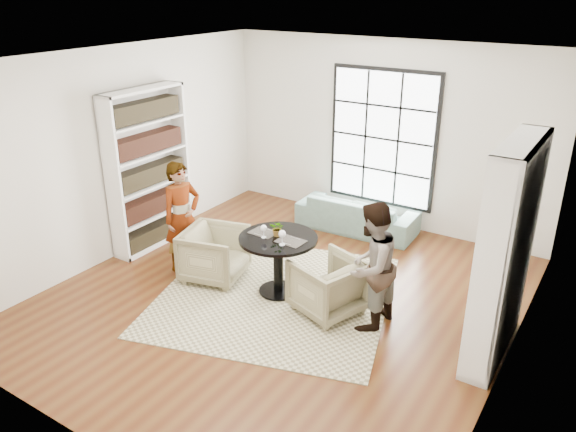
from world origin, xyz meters
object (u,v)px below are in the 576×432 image
Objects in this scene: person_left at (182,217)px; flower_centerpiece at (278,228)px; pedestal_table at (278,253)px; armchair_right at (328,286)px; sofa at (357,214)px; armchair_left at (215,254)px; person_right at (371,267)px; wine_glass_left at (264,229)px; wine_glass_right at (282,234)px.

person_left reaches higher than flower_centerpiece.
armchair_right is (0.75, -0.05, -0.23)m from pedestal_table.
armchair_left is (-0.92, -2.51, 0.08)m from sofa.
flower_centerpiece reaches higher than sofa.
armchair_right is at bearing -71.57° from person_left.
person_left reaches higher than sofa.
sofa is 2.68m from armchair_left.
person_right is (1.34, -2.42, 0.49)m from sofa.
person_left reaches higher than wine_glass_left.
armchair_right is at bearing 10.92° from wine_glass_right.
pedestal_table is 2.40m from sofa.
armchair_left is 1.26m from wine_glass_right.
wine_glass_left is (-0.15, -0.11, 0.35)m from pedestal_table.
person_right reaches higher than wine_glass_left.
person_right is (2.80, 0.09, -0.01)m from person_left.
pedestal_table is at bearing -48.29° from flower_centerpiece.
pedestal_table is 1.29× the size of armchair_right.
wine_glass_left is 0.32m from wine_glass_right.
person_left is (-2.25, -0.09, 0.43)m from armchair_right.
armchair_left is 0.52× the size of person_right.
armchair_right is 0.69m from person_right.
wine_glass_right is at bearing -9.21° from wine_glass_left.
wine_glass_left is at bearing -72.71° from person_left.
armchair_left is at bearing -169.70° from flower_centerpiece.
person_left is at bearing 57.48° from sofa.
sofa is 1.25× the size of person_right.
person_right reaches higher than flower_centerpiece.
flower_centerpiece reaches higher than pedestal_table.
person_right is at bearing -2.00° from pedestal_table.
sofa is 2.48× the size of armchair_right.
wine_glass_left is (0.80, 0.03, 0.56)m from armchair_left.
sofa is 1.23× the size of person_left.
armchair_left is at bearing -73.87° from person_left.
sofa is 2.57m from wine_glass_left.
person_left reaches higher than pedestal_table.
wine_glass_left is at bearing -82.29° from person_right.
person_left is (-0.55, 0.00, 0.42)m from armchair_left.
armchair_right is at bearing -100.83° from armchair_left.
person_right reaches higher than armchair_left.
pedestal_table is 1.52m from person_left.
pedestal_table is 5.10× the size of wine_glass_right.
wine_glass_right is (-1.14, -0.11, 0.17)m from person_right.
person_left is 1.36m from wine_glass_left.
wine_glass_right reaches higher than armchair_left.
sofa is 2.55m from armchair_right.
sofa is 2.63m from wine_glass_right.
pedestal_table is at bearing 36.82° from wine_glass_left.
armchair_left is (-0.95, -0.14, -0.22)m from pedestal_table.
wine_glass_left is (-1.45, -0.06, 0.15)m from person_right.
person_right reaches higher than pedestal_table.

